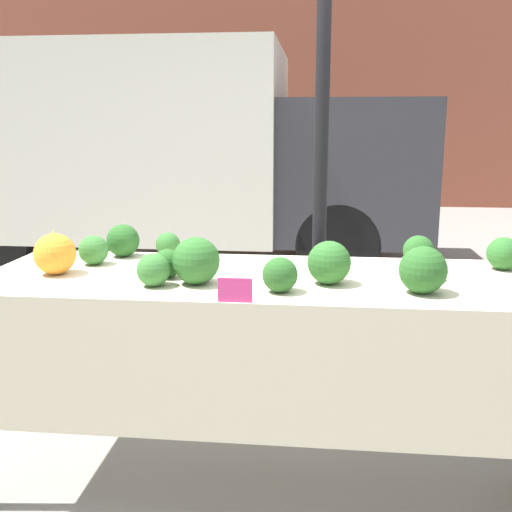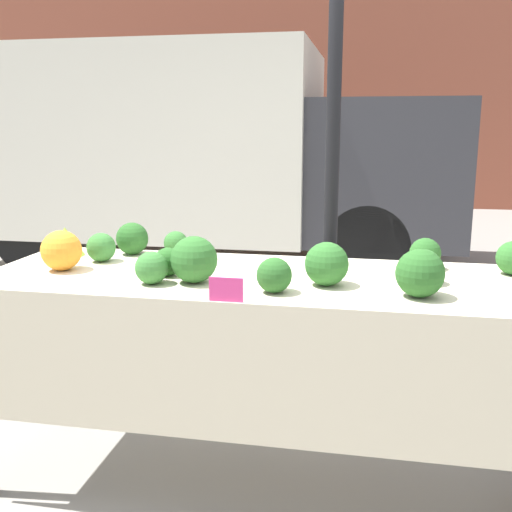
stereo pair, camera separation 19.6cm
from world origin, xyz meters
name	(u,v)px [view 1 (the left image)]	position (x,y,z in m)	size (l,w,h in m)	color
ground_plane	(256,475)	(0.00, 0.00, 0.00)	(40.00, 40.00, 0.00)	gray
building_facade	(311,43)	(0.00, 9.49, 3.02)	(16.00, 0.60, 6.03)	brown
tent_pole	(321,165)	(0.25, 0.68, 1.30)	(0.07, 0.07, 2.60)	black
parked_truck	(166,150)	(-1.44, 4.13, 1.23)	(5.13, 2.17, 2.28)	silver
market_table	(254,307)	(0.00, -0.07, 0.78)	(2.21, 0.79, 0.90)	beige
orange_cauliflower	(55,254)	(-0.81, -0.07, 0.98)	(0.17, 0.17, 0.17)	orange
romanesco_head	(54,245)	(-0.94, 0.20, 0.97)	(0.17, 0.17, 0.13)	#93B238
broccoli_head_0	(504,254)	(1.02, 0.21, 0.97)	(0.14, 0.14, 0.14)	#2D6628
broccoli_head_1	(329,263)	(0.29, -0.10, 0.98)	(0.17, 0.17, 0.17)	#2D6628
broccoli_head_2	(93,250)	(-0.72, 0.12, 0.96)	(0.13, 0.13, 0.13)	#387533
broccoli_head_3	(123,240)	(-0.65, 0.29, 0.97)	(0.15, 0.15, 0.15)	#285B23
broccoli_head_4	(153,270)	(-0.36, -0.21, 0.96)	(0.13, 0.13, 0.13)	#387533
broccoli_head_5	(422,263)	(0.65, 0.00, 0.97)	(0.13, 0.13, 0.13)	#387533
broccoli_head_6	(418,251)	(0.68, 0.25, 0.96)	(0.13, 0.13, 0.13)	#285B23
broccoli_head_7	(280,275)	(0.11, -0.24, 0.96)	(0.13, 0.13, 0.13)	#285B23
broccoli_head_8	(196,261)	(-0.21, -0.16, 0.99)	(0.18, 0.18, 0.18)	#2D6628
broccoli_head_9	(423,270)	(0.62, -0.20, 0.98)	(0.17, 0.17, 0.17)	#285B23
broccoli_head_10	(167,263)	(-0.35, -0.07, 0.96)	(0.11, 0.11, 0.11)	#285B23
broccoli_head_11	(168,244)	(-0.44, 0.31, 0.96)	(0.11, 0.11, 0.11)	#336B2D
price_sign	(235,290)	(-0.03, -0.38, 0.94)	(0.12, 0.01, 0.09)	#E53D84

